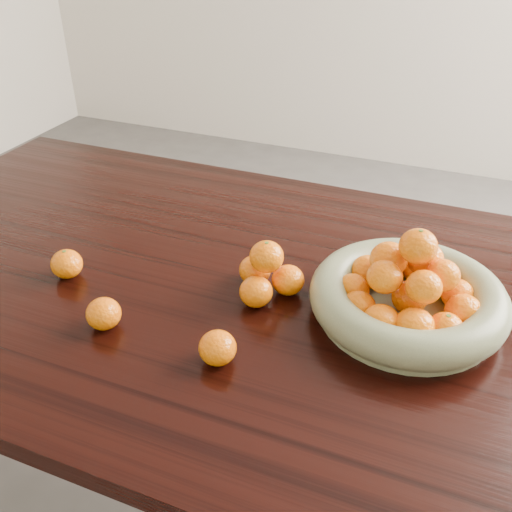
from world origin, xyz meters
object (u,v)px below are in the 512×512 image
at_px(orange_pyramid, 266,274).
at_px(fruit_bowl, 408,295).
at_px(loose_orange_0, 67,264).
at_px(dining_table, 274,323).

bearing_deg(orange_pyramid, fruit_bowl, 6.81).
bearing_deg(fruit_bowl, loose_orange_0, -168.93).
relative_size(orange_pyramid, loose_orange_0, 2.14).
bearing_deg(fruit_bowl, orange_pyramid, -173.19).
xyz_separation_m(dining_table, loose_orange_0, (-0.41, -0.12, 0.12)).
bearing_deg(loose_orange_0, orange_pyramid, 13.85).
height_order(dining_table, fruit_bowl, fruit_bowl).
relative_size(fruit_bowl, loose_orange_0, 5.62).
height_order(fruit_bowl, orange_pyramid, fruit_bowl).
relative_size(dining_table, fruit_bowl, 5.54).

